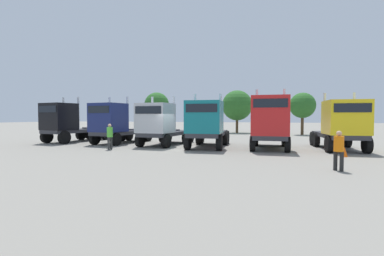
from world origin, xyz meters
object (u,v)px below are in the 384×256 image
object	(u,v)px
semi_truck_silver	(160,124)
semi_truck_teal	(206,124)
semi_truck_red	(270,122)
semi_truck_navy	(114,123)
traffic_cone_mid	(344,152)
semi_truck_yellow	(342,124)
visitor_in_hivis	(339,148)
visitor_with_camera	(110,135)
semi_truck_black	(67,122)

from	to	relation	value
semi_truck_silver	semi_truck_teal	size ratio (longest dim) A/B	0.98
semi_truck_red	semi_truck_navy	bearing A→B (deg)	-94.14
semi_truck_teal	traffic_cone_mid	bearing A→B (deg)	73.42
semi_truck_yellow	semi_truck_red	bearing A→B (deg)	-84.42
visitor_in_hivis	visitor_with_camera	size ratio (longest dim) A/B	0.94
visitor_in_hivis	traffic_cone_mid	world-z (taller)	visitor_in_hivis
semi_truck_red	visitor_with_camera	size ratio (longest dim) A/B	3.32
semi_truck_silver	semi_truck_yellow	world-z (taller)	semi_truck_yellow
visitor_with_camera	semi_truck_navy	bearing A→B (deg)	-56.31
semi_truck_navy	visitor_in_hivis	bearing A→B (deg)	71.69
semi_truck_red	semi_truck_yellow	xyz separation A→B (m)	(4.65, 0.90, -0.14)
semi_truck_navy	visitor_with_camera	xyz separation A→B (m)	(2.00, -3.63, -0.71)
semi_truck_yellow	visitor_in_hivis	bearing A→B (deg)	-16.99
semi_truck_navy	visitor_in_hivis	size ratio (longest dim) A/B	3.55
semi_truck_black	visitor_in_hivis	world-z (taller)	semi_truck_black
semi_truck_navy	visitor_with_camera	bearing A→B (deg)	36.19
semi_truck_silver	traffic_cone_mid	xyz separation A→B (m)	(12.53, -2.45, -1.43)
visitor_with_camera	semi_truck_red	bearing A→B (deg)	-159.07
semi_truck_teal	semi_truck_silver	bearing A→B (deg)	-102.65
semi_truck_silver	visitor_in_hivis	distance (m)	13.48
semi_truck_yellow	visitor_with_camera	bearing A→B (deg)	-80.76
semi_truck_navy	semi_truck_silver	world-z (taller)	semi_truck_navy
semi_truck_red	visitor_with_camera	bearing A→B (deg)	-75.59
semi_truck_yellow	traffic_cone_mid	size ratio (longest dim) A/B	10.78
semi_truck_black	semi_truck_yellow	world-z (taller)	semi_truck_black
semi_truck_teal	semi_truck_navy	bearing A→B (deg)	-100.33
visitor_with_camera	traffic_cone_mid	xyz separation A→B (m)	(14.88, 0.88, -0.76)
semi_truck_navy	traffic_cone_mid	distance (m)	17.17
semi_truck_teal	semi_truck_yellow	bearing A→B (deg)	93.34
semi_truck_yellow	visitor_in_hivis	distance (m)	8.09
semi_truck_black	traffic_cone_mid	xyz separation A→B (m)	(21.77, -2.84, -1.51)
semi_truck_yellow	semi_truck_navy	bearing A→B (deg)	-94.14
semi_truck_navy	semi_truck_teal	size ratio (longest dim) A/B	0.94
semi_truck_red	visitor_with_camera	distance (m)	11.15
semi_truck_black	visitor_in_hivis	distance (m)	21.97
semi_truck_teal	visitor_in_hivis	distance (m)	10.04
semi_truck_teal	semi_truck_yellow	world-z (taller)	semi_truck_teal
semi_truck_black	semi_truck_red	size ratio (longest dim) A/B	1.08
semi_truck_black	semi_truck_navy	bearing A→B (deg)	97.64
semi_truck_navy	semi_truck_yellow	distance (m)	17.34
semi_truck_silver	semi_truck_teal	bearing A→B (deg)	85.15
semi_truck_red	traffic_cone_mid	world-z (taller)	semi_truck_red
semi_truck_silver	semi_truck_teal	xyz separation A→B (m)	(3.89, -0.57, 0.07)
semi_truck_navy	traffic_cone_mid	size ratio (longest dim) A/B	10.46
semi_truck_silver	semi_truck_teal	distance (m)	3.93
semi_truck_silver	semi_truck_red	distance (m)	8.33
semi_truck_black	semi_truck_silver	size ratio (longest dim) A/B	1.02
semi_truck_yellow	traffic_cone_mid	world-z (taller)	semi_truck_yellow
semi_truck_navy	visitor_with_camera	world-z (taller)	semi_truck_navy
semi_truck_red	semi_truck_silver	bearing A→B (deg)	-93.36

